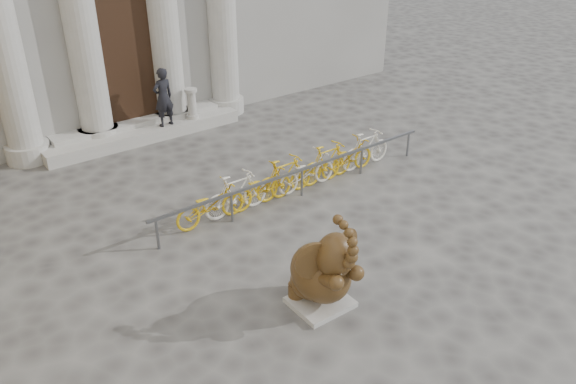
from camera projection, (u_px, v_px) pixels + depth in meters
ground at (365, 290)px, 10.37m from camera, size 80.00×80.00×0.00m
entrance_steps at (143, 132)px, 16.84m from camera, size 6.00×1.20×0.36m
elephant_statue at (323, 272)px, 9.65m from camera, size 1.34×1.49×2.00m
bike_rack at (295, 173)px, 13.59m from camera, size 8.00×0.53×1.00m
pedestrian at (163, 97)px, 16.43m from camera, size 0.68×0.49×1.74m
balustrade_post at (192, 105)px, 17.18m from camera, size 0.38×0.38×0.94m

